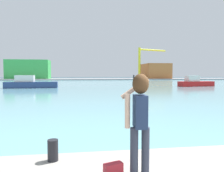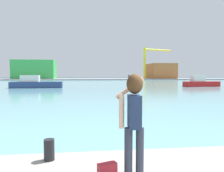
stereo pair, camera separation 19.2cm
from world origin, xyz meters
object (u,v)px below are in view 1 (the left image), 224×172
Objects in this scene: person_photographer at (139,113)px; warehouse_right at (156,71)px; warehouse_left at (29,69)px; handbag at (113,170)px; boat_moored_2 at (195,83)px; boat_moored at (30,83)px; harbor_bollard at (53,150)px; port_crane at (144,59)px.

warehouse_right is (32.20, 90.92, 1.94)m from person_photographer.
warehouse_left reaches higher than person_photographer.
handbag is at bearing -76.15° from warehouse_left.
handbag is 41.56m from boat_moored_2.
boat_moored_2 is 0.42× the size of warehouse_left.
boat_moored_2 is at bearing -51.95° from warehouse_left.
person_photographer is at bearing -77.09° from boat_moored.
harbor_bollard is 96.27m from warehouse_right.
harbor_bollard is at bearing 142.13° from handbag.
warehouse_left reaches higher than harbor_bollard.
port_crane reaches higher than boat_moored_2.
harbor_bollard is at bearing -130.20° from boat_moored_2.
boat_moored is 1.22× the size of boat_moored_2.
warehouse_right is at bearing -0.81° from warehouse_left.
person_photographer is at bearing -75.88° from warehouse_left.
boat_moored_2 is (30.52, 0.51, -0.03)m from boat_moored.
port_crane is (25.82, 87.80, 7.26)m from person_photographer.
port_crane is at bearing 76.95° from boat_moored_2.
warehouse_left is 49.27m from port_crane.
person_photographer is at bearing -127.78° from boat_moored_2.
harbor_bollard is 91.56m from port_crane.
boat_moored_2 is at bearing -27.14° from person_photographer.
port_crane reaches higher than warehouse_right.
harbor_bollard is at bearing 65.70° from person_photographer.
boat_moored_2 is (20.79, 35.67, -1.00)m from person_photographer.
warehouse_right is 0.96× the size of port_crane.
boat_moored is 0.51× the size of warehouse_left.
boat_moored_2 is at bearing -101.67° from warehouse_right.
warehouse_left reaches higher than handbag.
boat_moored_2 is 0.52× the size of port_crane.
person_photographer is 5.44× the size of handbag.
warehouse_left is at bearing 100.70° from boat_moored.
person_photographer is at bearing -106.39° from port_crane.
warehouse_left is (-21.52, 90.90, 3.40)m from harbor_bollard.
port_crane is (5.03, 52.13, 8.26)m from boat_moored_2.
person_photographer reaches higher than boat_moored_2.
handbag is 0.02× the size of warehouse_left.
warehouse_left is at bearing 103.32° from harbor_bollard.
boat_moored is 30.53m from boat_moored_2.
boat_moored is 64.06m from port_crane.
person_photographer reaches higher than boat_moored.
harbor_bollard reaches higher than handbag.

